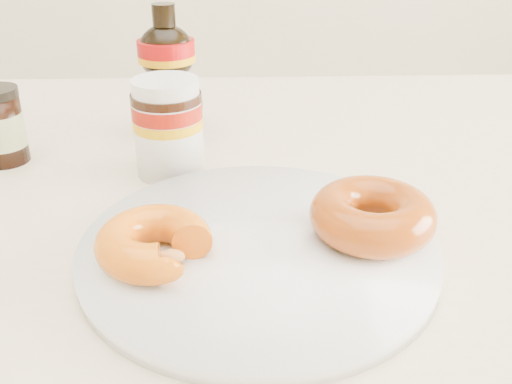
{
  "coord_description": "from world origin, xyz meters",
  "views": [
    {
      "loc": [
        0.05,
        -0.39,
        1.02
      ],
      "look_at": [
        0.07,
        0.06,
        0.79
      ],
      "focal_mm": 40.0,
      "sensor_mm": 36.0,
      "label": 1
    }
  ],
  "objects_px": {
    "donut_bitten": "(154,243)",
    "dark_jar": "(0,127)",
    "nutella_jar": "(168,124)",
    "donut_whole": "(372,215)",
    "plate": "(258,248)",
    "syrup_bottle": "(168,71)",
    "dining_table": "(193,276)"
  },
  "relations": [
    {
      "from": "plate",
      "to": "donut_bitten",
      "type": "relative_size",
      "value": 3.26
    },
    {
      "from": "dining_table",
      "to": "dark_jar",
      "type": "distance_m",
      "value": 0.28
    },
    {
      "from": "dark_jar",
      "to": "plate",
      "type": "bearing_deg",
      "value": -36.06
    },
    {
      "from": "donut_whole",
      "to": "dark_jar",
      "type": "height_order",
      "value": "dark_jar"
    },
    {
      "from": "donut_whole",
      "to": "donut_bitten",
      "type": "bearing_deg",
      "value": -169.69
    },
    {
      "from": "nutella_jar",
      "to": "dark_jar",
      "type": "distance_m",
      "value": 0.2
    },
    {
      "from": "plate",
      "to": "dark_jar",
      "type": "bearing_deg",
      "value": 143.94
    },
    {
      "from": "dining_table",
      "to": "donut_bitten",
      "type": "bearing_deg",
      "value": -98.49
    },
    {
      "from": "donut_bitten",
      "to": "plate",
      "type": "bearing_deg",
      "value": 13.31
    },
    {
      "from": "dining_table",
      "to": "donut_bitten",
      "type": "height_order",
      "value": "donut_bitten"
    },
    {
      "from": "nutella_jar",
      "to": "dark_jar",
      "type": "height_order",
      "value": "nutella_jar"
    },
    {
      "from": "dining_table",
      "to": "donut_whole",
      "type": "relative_size",
      "value": 13.27
    },
    {
      "from": "dark_jar",
      "to": "donut_bitten",
      "type": "bearing_deg",
      "value": -49.08
    },
    {
      "from": "plate",
      "to": "nutella_jar",
      "type": "relative_size",
      "value": 2.85
    },
    {
      "from": "nutella_jar",
      "to": "syrup_bottle",
      "type": "relative_size",
      "value": 0.65
    },
    {
      "from": "dining_table",
      "to": "dark_jar",
      "type": "height_order",
      "value": "dark_jar"
    },
    {
      "from": "donut_whole",
      "to": "dark_jar",
      "type": "relative_size",
      "value": 1.23
    },
    {
      "from": "donut_bitten",
      "to": "dark_jar",
      "type": "xyz_separation_m",
      "value": [
        -0.2,
        0.23,
        0.01
      ]
    },
    {
      "from": "donut_bitten",
      "to": "dark_jar",
      "type": "distance_m",
      "value": 0.3
    },
    {
      "from": "donut_bitten",
      "to": "nutella_jar",
      "type": "height_order",
      "value": "nutella_jar"
    },
    {
      "from": "dining_table",
      "to": "nutella_jar",
      "type": "bearing_deg",
      "value": 106.64
    },
    {
      "from": "donut_whole",
      "to": "nutella_jar",
      "type": "distance_m",
      "value": 0.25
    },
    {
      "from": "donut_bitten",
      "to": "nutella_jar",
      "type": "relative_size",
      "value": 0.87
    },
    {
      "from": "donut_whole",
      "to": "syrup_bottle",
      "type": "relative_size",
      "value": 0.66
    },
    {
      "from": "donut_bitten",
      "to": "donut_whole",
      "type": "height_order",
      "value": "donut_whole"
    },
    {
      "from": "plate",
      "to": "syrup_bottle",
      "type": "distance_m",
      "value": 0.31
    },
    {
      "from": "dining_table",
      "to": "donut_whole",
      "type": "distance_m",
      "value": 0.22
    },
    {
      "from": "donut_bitten",
      "to": "donut_whole",
      "type": "bearing_deg",
      "value": 6.85
    },
    {
      "from": "dining_table",
      "to": "nutella_jar",
      "type": "distance_m",
      "value": 0.16
    },
    {
      "from": "donut_whole",
      "to": "syrup_bottle",
      "type": "distance_m",
      "value": 0.35
    },
    {
      "from": "syrup_bottle",
      "to": "dark_jar",
      "type": "xyz_separation_m",
      "value": [
        -0.18,
        -0.08,
        -0.04
      ]
    },
    {
      "from": "plate",
      "to": "syrup_bottle",
      "type": "height_order",
      "value": "syrup_bottle"
    }
  ]
}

